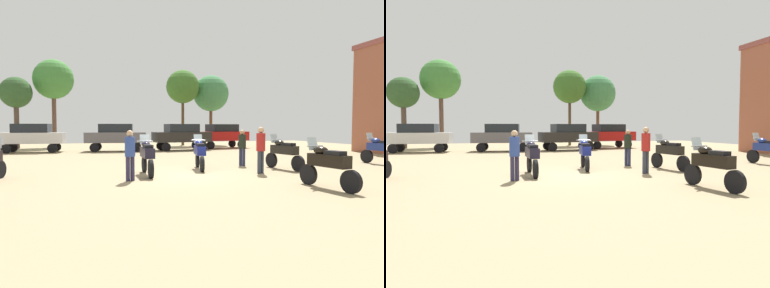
# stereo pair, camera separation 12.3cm
# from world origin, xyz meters

# --- Properties ---
(ground_plane) EXTENTS (44.00, 52.00, 0.02)m
(ground_plane) POSITION_xyz_m (0.00, 0.00, 0.01)
(ground_plane) COLOR #998763
(motorcycle_2) EXTENTS (0.71, 2.23, 1.47)m
(motorcycle_2) POSITION_xyz_m (1.16, 1.37, 0.74)
(motorcycle_2) COLOR black
(motorcycle_2) RESTS_ON ground
(motorcycle_4) EXTENTS (0.62, 2.29, 1.50)m
(motorcycle_4) POSITION_xyz_m (-1.22, 0.34, 0.76)
(motorcycle_4) COLOR black
(motorcycle_4) RESTS_ON ground
(motorcycle_5) EXTENTS (0.71, 2.23, 1.49)m
(motorcycle_5) POSITION_xyz_m (4.57, 0.40, 0.75)
(motorcycle_5) COLOR black
(motorcycle_5) RESTS_ON ground
(motorcycle_6) EXTENTS (0.66, 2.21, 1.48)m
(motorcycle_6) POSITION_xyz_m (3.39, -3.86, 0.75)
(motorcycle_6) COLOR black
(motorcycle_6) RESTS_ON ground
(motorcycle_10) EXTENTS (0.62, 2.25, 1.50)m
(motorcycle_10) POSITION_xyz_m (9.98, 0.69, 0.76)
(motorcycle_10) COLOR black
(motorcycle_10) RESTS_ON ground
(car_1) EXTENTS (4.52, 2.44, 2.00)m
(car_1) POSITION_xyz_m (-1.51, 13.06, 1.19)
(car_1) COLOR black
(car_1) RESTS_ON ground
(car_2) EXTENTS (4.44, 2.17, 2.00)m
(car_2) POSITION_xyz_m (-7.23, 13.57, 1.19)
(car_2) COLOR black
(car_2) RESTS_ON ground
(car_3) EXTENTS (4.53, 2.46, 2.00)m
(car_3) POSITION_xyz_m (7.21, 14.20, 1.19)
(car_3) COLOR black
(car_3) RESTS_ON ground
(car_4) EXTENTS (4.45, 2.20, 2.00)m
(car_4) POSITION_xyz_m (3.35, 12.77, 1.19)
(car_4) COLOR black
(car_4) RESTS_ON ground
(person_1) EXTENTS (0.47, 0.47, 1.66)m
(person_1) POSITION_xyz_m (3.45, 2.10, 0.98)
(person_1) COLOR #232948
(person_1) RESTS_ON ground
(person_2) EXTENTS (0.45, 0.45, 1.79)m
(person_2) POSITION_xyz_m (3.04, -0.45, 1.07)
(person_2) COLOR #2E3442
(person_2) RESTS_ON ground
(person_3) EXTENTS (0.44, 0.44, 1.68)m
(person_3) POSITION_xyz_m (-1.96, -0.84, 1.00)
(person_3) COLOR #2C2847
(person_3) RESTS_ON ground
(tree_1) EXTENTS (3.59, 3.59, 6.93)m
(tree_1) POSITION_xyz_m (8.29, 20.00, 5.13)
(tree_1) COLOR brown
(tree_1) RESTS_ON ground
(tree_2) EXTENTS (3.19, 3.19, 7.23)m
(tree_2) POSITION_xyz_m (5.20, 19.40, 5.62)
(tree_2) COLOR #4E3C25
(tree_2) RESTS_ON ground
(tree_4) EXTENTS (3.44, 3.44, 7.68)m
(tree_4) POSITION_xyz_m (-6.41, 19.86, 5.92)
(tree_4) COLOR brown
(tree_4) RESTS_ON ground
(tree_6) EXTENTS (2.52, 2.52, 5.84)m
(tree_6) POSITION_xyz_m (-9.11, 18.33, 4.51)
(tree_6) COLOR #4E3D32
(tree_6) RESTS_ON ground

